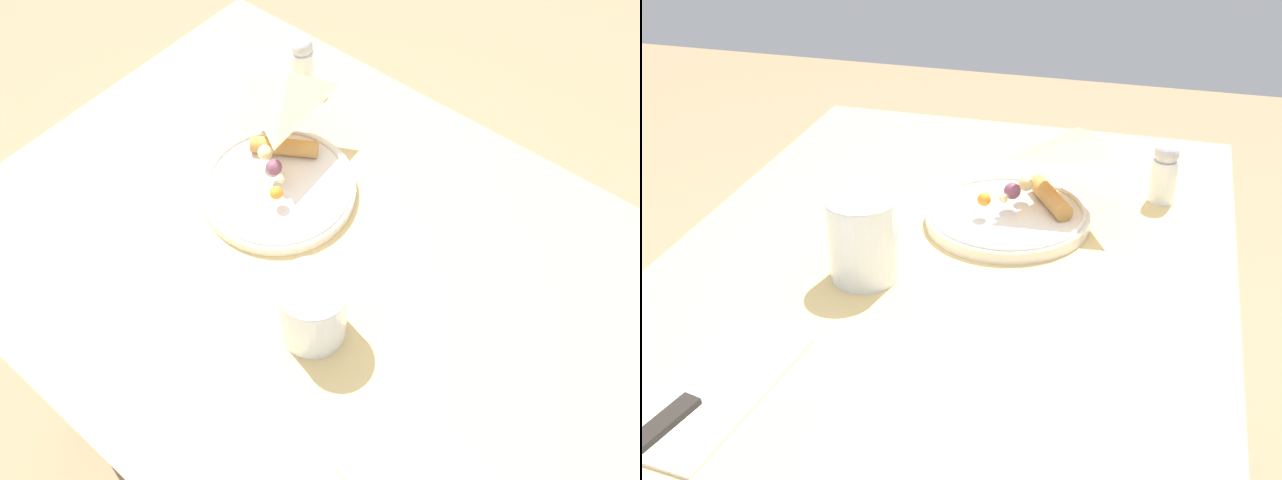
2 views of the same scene
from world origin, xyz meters
The scene contains 6 objects.
dining_table centered at (0.00, 0.00, 0.62)m, with size 1.01×0.68×0.75m.
plate_pizza centered at (0.16, -0.05, 0.76)m, with size 0.21×0.21×0.05m.
milk_glass centered at (-0.01, 0.08, 0.80)m, with size 0.08×0.08×0.10m.
napkin_folded centered at (-0.24, 0.15, 0.75)m, with size 0.21×0.12×0.00m.
butter_knife centered at (-0.25, 0.15, 0.76)m, with size 0.19×0.06×0.01m.
salt_shaker centered at (0.28, -0.24, 0.79)m, with size 0.04×0.04×0.09m.
Camera 2 is at (-0.75, -0.23, 1.25)m, focal length 45.00 mm.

